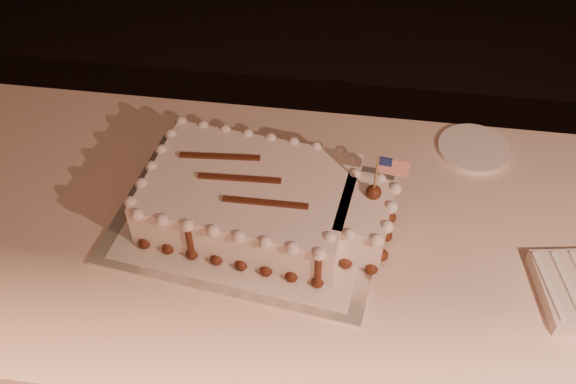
# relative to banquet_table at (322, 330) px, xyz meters

# --- Properties ---
(room_shell) EXTENTS (6.10, 8.10, 2.90)m
(room_shell) POSITION_rel_banquet_table_xyz_m (0.00, -0.60, 1.02)
(room_shell) COLOR black
(room_shell) RESTS_ON ground
(banquet_table) EXTENTS (2.40, 0.80, 0.75)m
(banquet_table) POSITION_rel_banquet_table_xyz_m (0.00, 0.00, 0.00)
(banquet_table) COLOR beige
(banquet_table) RESTS_ON ground
(cake_board) EXTENTS (0.61, 0.49, 0.01)m
(cake_board) POSITION_rel_banquet_table_xyz_m (-0.17, 0.03, 0.38)
(cake_board) COLOR white
(cake_board) RESTS_ON banquet_table
(doily) EXTENTS (0.55, 0.44, 0.00)m
(doily) POSITION_rel_banquet_table_xyz_m (-0.17, 0.03, 0.38)
(doily) COLOR silver
(doily) RESTS_ON cake_board
(sheet_cake) EXTENTS (0.55, 0.35, 0.21)m
(sheet_cake) POSITION_rel_banquet_table_xyz_m (-0.14, 0.03, 0.44)
(sheet_cake) COLOR white
(sheet_cake) RESTS_ON doily
(side_plate) EXTENTS (0.17, 0.17, 0.01)m
(side_plate) POSITION_rel_banquet_table_xyz_m (0.31, 0.31, 0.38)
(side_plate) COLOR white
(side_plate) RESTS_ON banquet_table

